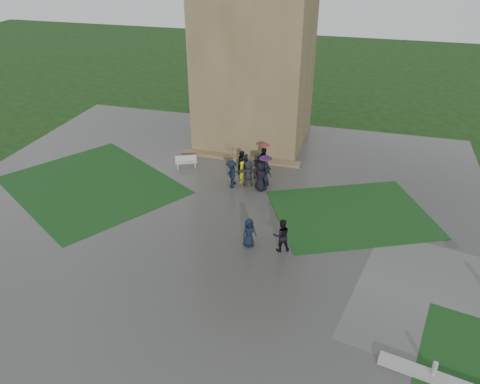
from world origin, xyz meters
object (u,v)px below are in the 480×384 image
(pedestrian_mid, at_px, (249,233))
(pedestrian_near, at_px, (281,235))
(bench, at_px, (186,162))
(tower, at_px, (257,23))

(pedestrian_mid, height_order, pedestrian_near, pedestrian_near)
(pedestrian_mid, distance_m, pedestrian_near, 1.75)
(bench, height_order, pedestrian_near, pedestrian_near)
(bench, bearing_deg, pedestrian_near, -67.78)
(pedestrian_mid, bearing_deg, bench, 82.24)
(tower, relative_size, bench, 11.32)
(tower, height_order, pedestrian_mid, tower)
(tower, xyz_separation_m, bench, (-3.38, -6.74, -8.52))
(pedestrian_near, bearing_deg, bench, -66.42)
(bench, relative_size, pedestrian_near, 0.85)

